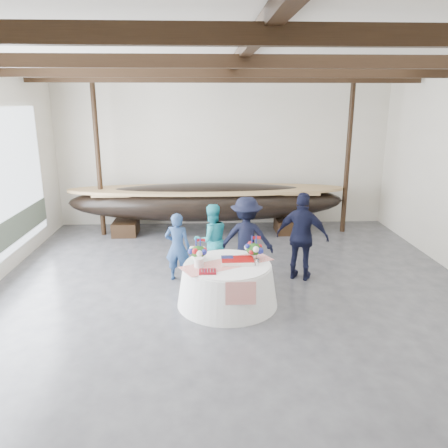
{
  "coord_description": "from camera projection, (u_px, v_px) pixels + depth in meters",
  "views": [
    {
      "loc": [
        -0.57,
        -7.32,
        3.73
      ],
      "look_at": [
        -0.16,
        1.68,
        1.18
      ],
      "focal_mm": 35.0,
      "sensor_mm": 36.0,
      "label": 1
    }
  ],
  "objects": [
    {
      "name": "banquet_table",
      "position": [
        227.0,
        284.0,
        8.23
      ],
      "size": [
        1.9,
        1.9,
        0.81
      ],
      "color": "white",
      "rests_on": "ground"
    },
    {
      "name": "tabletop_items",
      "position": [
        225.0,
        254.0,
        8.18
      ],
      "size": [
        1.81,
        1.29,
        0.4
      ],
      "color": "red",
      "rests_on": "banquet_table"
    },
    {
      "name": "guest_man_right",
      "position": [
        302.0,
        237.0,
        9.26
      ],
      "size": [
        1.21,
        0.89,
        1.91
      ],
      "primitive_type": "imported",
      "rotation": [
        0.0,
        0.0,
        2.71
      ],
      "color": "black",
      "rests_on": "ground"
    },
    {
      "name": "guest_man_left",
      "position": [
        246.0,
        238.0,
        9.32
      ],
      "size": [
        1.23,
        0.79,
        1.8
      ],
      "primitive_type": "imported",
      "rotation": [
        0.0,
        0.0,
        3.03
      ],
      "color": "black",
      "rests_on": "ground"
    },
    {
      "name": "floor",
      "position": [
        237.0,
        310.0,
        8.07
      ],
      "size": [
        10.0,
        12.0,
        0.01
      ],
      "primitive_type": "cube",
      "color": "#3D3D42",
      "rests_on": "ground"
    },
    {
      "name": "pavilion_structure",
      "position": [
        235.0,
        85.0,
        7.79
      ],
      "size": [
        9.8,
        11.76,
        4.5
      ],
      "color": "black",
      "rests_on": "ground"
    },
    {
      "name": "longboat_display",
      "position": [
        207.0,
        202.0,
        12.52
      ],
      "size": [
        7.86,
        1.57,
        1.47
      ],
      "color": "black",
      "rests_on": "ground"
    },
    {
      "name": "guest_woman_blue",
      "position": [
        177.0,
        247.0,
        9.27
      ],
      "size": [
        0.59,
        0.44,
        1.48
      ],
      "primitive_type": "imported",
      "rotation": [
        0.0,
        0.0,
        2.97
      ],
      "color": "navy",
      "rests_on": "ground"
    },
    {
      "name": "wall_back",
      "position": [
        223.0,
        151.0,
        13.23
      ],
      "size": [
        10.0,
        0.02,
        4.5
      ],
      "primitive_type": "cube",
      "color": "silver",
      "rests_on": "ground"
    },
    {
      "name": "ceiling",
      "position": [
        239.0,
        50.0,
        6.85
      ],
      "size": [
        10.0,
        12.0,
        0.01
      ],
      "primitive_type": "cube",
      "color": "white",
      "rests_on": "wall_back"
    },
    {
      "name": "guest_woman_teal",
      "position": [
        211.0,
        240.0,
        9.5
      ],
      "size": [
        0.93,
        0.82,
        1.61
      ],
      "primitive_type": "imported",
      "rotation": [
        0.0,
        0.0,
        3.46
      ],
      "color": "#23A5B5",
      "rests_on": "ground"
    }
  ]
}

